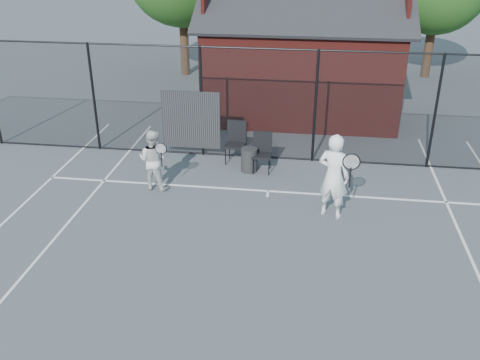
# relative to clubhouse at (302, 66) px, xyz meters

# --- Properties ---
(ground) EXTENTS (80.00, 80.00, 0.00)m
(ground) POSITION_rel_clubhouse_xyz_m (-0.50, -9.00, -1.61)
(ground) COLOR #494F54
(ground) RESTS_ON ground
(court_lines) EXTENTS (11.02, 18.00, 0.01)m
(court_lines) POSITION_rel_clubhouse_xyz_m (-0.50, -10.32, -1.60)
(court_lines) COLOR silver
(court_lines) RESTS_ON ground
(fence) EXTENTS (22.04, 3.00, 3.00)m
(fence) POSITION_rel_clubhouse_xyz_m (-0.80, -4.00, -0.16)
(fence) COLOR black
(fence) RESTS_ON ground
(clubhouse) EXTENTS (6.50, 4.36, 4.19)m
(clubhouse) POSITION_rel_clubhouse_xyz_m (0.00, 0.00, 0.00)
(clubhouse) COLOR maroon
(clubhouse) RESTS_ON ground
(player_front) EXTENTS (0.90, 0.73, 1.89)m
(player_front) POSITION_rel_clubhouse_xyz_m (0.96, -6.96, -0.66)
(player_front) COLOR white
(player_front) RESTS_ON ground
(player_back) EXTENTS (0.84, 0.67, 1.48)m
(player_back) POSITION_rel_clubhouse_xyz_m (-3.24, -6.20, -0.87)
(player_back) COLOR silver
(player_back) RESTS_ON ground
(chair_left) EXTENTS (0.56, 0.58, 1.08)m
(chair_left) POSITION_rel_clubhouse_xyz_m (-1.54, -4.40, -1.07)
(chair_left) COLOR black
(chair_left) RESTS_ON ground
(chair_right) EXTENTS (0.49, 0.51, 1.00)m
(chair_right) POSITION_rel_clubhouse_xyz_m (-0.78, -4.90, -1.10)
(chair_right) COLOR black
(chair_right) RESTS_ON ground
(waste_bin) EXTENTS (0.49, 0.49, 0.62)m
(waste_bin) POSITION_rel_clubhouse_xyz_m (-1.10, -4.90, -1.30)
(waste_bin) COLOR black
(waste_bin) RESTS_ON ground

